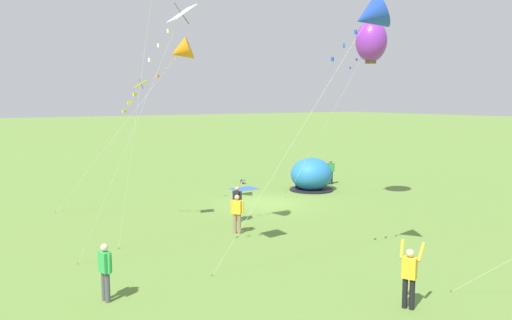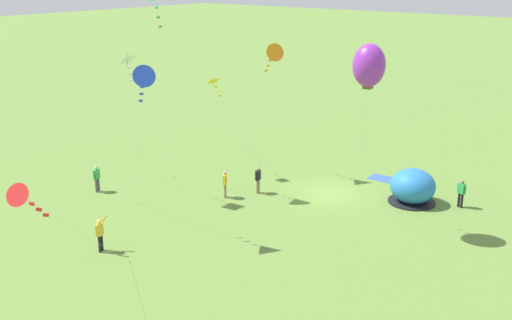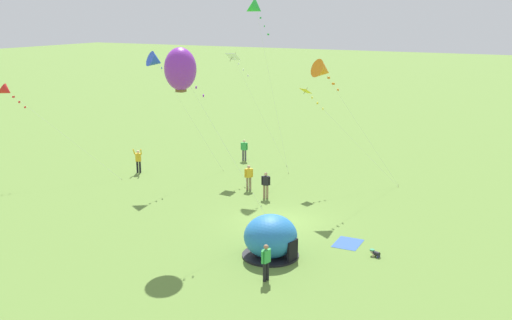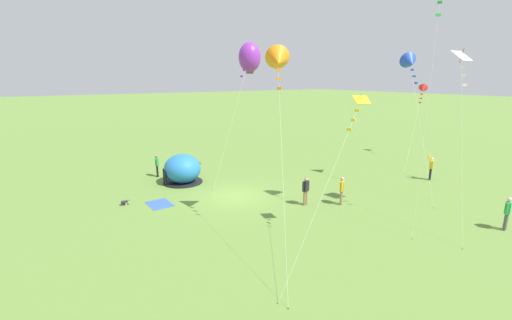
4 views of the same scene
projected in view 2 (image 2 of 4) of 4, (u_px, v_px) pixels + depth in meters
The scene contains 15 objects.
ground_plane at pixel (330, 194), 37.47m from camera, with size 300.00×300.00×0.00m, color olive.
popup_tent at pixel (413, 187), 35.77m from camera, with size 2.81×2.81×2.10m.
picnic_blanket at pixel (382, 178), 40.16m from camera, with size 1.70×1.30×0.01m, color #3359A5.
toddler_crawling at pixel (407, 172), 40.83m from camera, with size 0.35×0.55×0.32m.
person_center_field at pixel (258, 178), 37.30m from camera, with size 0.33×0.57×1.72m.
person_arms_raised at pixel (100, 233), 29.57m from camera, with size 0.63×0.72×1.89m.
person_with_toddler at pixel (225, 183), 36.57m from camera, with size 0.43×0.47×1.72m.
person_near_tent at pixel (97, 177), 37.52m from camera, with size 0.31×0.58×1.72m.
person_watching_sky at pixel (461, 192), 35.06m from camera, with size 0.57×0.33×1.72m.
kite_purple at pixel (369, 66), 29.61m from camera, with size 3.10×5.24×9.97m.
kite_blue at pixel (143, 78), 28.74m from camera, with size 5.07×3.51×9.11m.
kite_yellow at pixel (215, 86), 39.19m from camera, with size 2.59×6.55×6.73m.
kite_red at pixel (23, 197), 19.62m from camera, with size 4.00×7.54×6.86m.
kite_white at pixel (128, 64), 34.32m from camera, with size 3.15×3.61×8.86m.
kite_orange at pixel (272, 54), 38.24m from camera, with size 6.47×4.47×8.94m.
Camera 2 is at (-17.94, 30.43, 13.51)m, focal length 42.00 mm.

